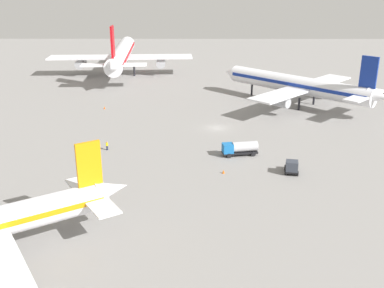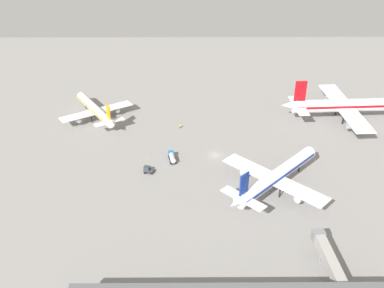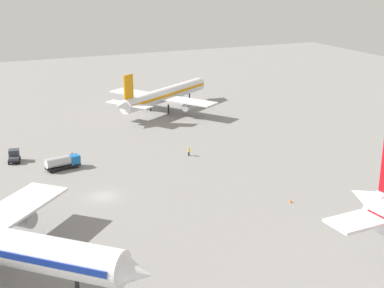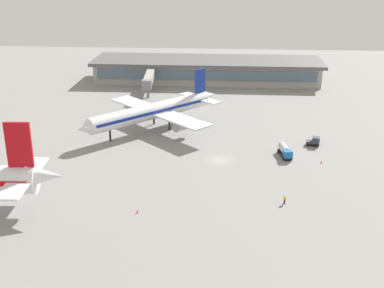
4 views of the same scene
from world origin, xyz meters
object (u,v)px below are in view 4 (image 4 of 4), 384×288
Objects in this scene: baggage_tug at (314,141)px; ground_crew_worker at (285,200)px; airplane_taxiing at (154,111)px; fuel_truck at (285,151)px; safety_cone_mid_apron at (322,162)px; safety_cone_near_gate at (137,211)px.

baggage_tug is 33.55m from ground_crew_worker.
baggage_tug is at bearing 120.89° from airplane_taxiing.
fuel_truck is 10.90× the size of safety_cone_mid_apron.
safety_cone_mid_apron is (-38.02, -26.42, 0.00)m from safety_cone_near_gate.
airplane_taxiing reaches higher than safety_cone_mid_apron.
airplane_taxiing is at bearing -127.81° from fuel_truck.
ground_crew_worker is (-31.13, 41.66, -4.27)m from airplane_taxiing.
ground_crew_worker is (10.42, 31.89, -0.31)m from baggage_tug.
baggage_tug is at bearing -89.66° from safety_cone_mid_apron.
ground_crew_worker is at bearing 63.28° from safety_cone_mid_apron.
airplane_taxiing is 5.62× the size of fuel_truck.
ground_crew_worker is at bearing -16.23° from fuel_truck.
airplane_taxiing is 42.86m from baggage_tug.
airplane_taxiing is 61.21× the size of safety_cone_near_gate.
safety_cone_near_gate and safety_cone_mid_apron have the same top height.
safety_cone_near_gate is (30.00, 29.86, -1.09)m from fuel_truck.
baggage_tug is at bearing -135.35° from safety_cone_near_gate.
baggage_tug is 2.09× the size of ground_crew_worker.
fuel_truck is at bearing -125.96° from baggage_tug.
airplane_taxiing is at bearing -127.58° from ground_crew_worker.
ground_crew_worker is 2.78× the size of safety_cone_mid_apron.
baggage_tug is 11.11m from safety_cone_mid_apron.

